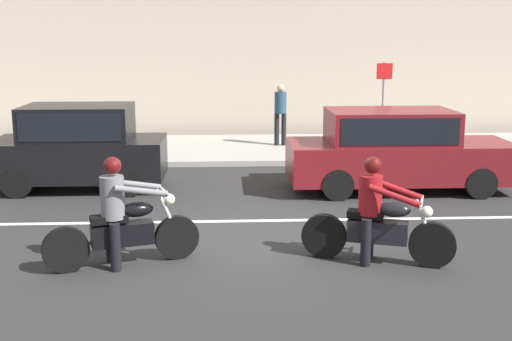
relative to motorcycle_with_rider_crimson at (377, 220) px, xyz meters
name	(u,v)px	position (x,y,z in m)	size (l,w,h in m)	color
ground_plane	(263,236)	(-1.58, 1.35, -0.64)	(80.00, 80.00, 0.00)	#282828
sidewalk_slab	(246,149)	(-1.58, 9.35, -0.57)	(40.00, 4.40, 0.14)	#99968E
lane_marking_stripe	(279,220)	(-1.23, 2.25, -0.63)	(18.00, 0.14, 0.01)	silver
motorcycle_with_rider_crimson	(377,220)	(0.00, 0.00, 0.00)	(2.15, 0.94, 1.57)	black
motorcycle_with_rider_gray	(121,222)	(-3.69, 0.05, 0.01)	(2.18, 0.95, 1.60)	black
parked_sedan_maroon	(396,149)	(1.43, 4.46, 0.25)	(4.71, 1.82, 1.72)	maroon
parked_hatchback_black	(79,146)	(-5.30, 4.96, 0.29)	(3.60, 1.76, 1.80)	black
street_sign_post	(383,95)	(2.27, 9.21, 0.94)	(0.44, 0.08, 2.36)	gray
pedestrian_bystander	(280,110)	(-0.59, 9.50, 0.51)	(0.34, 0.34, 1.73)	black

